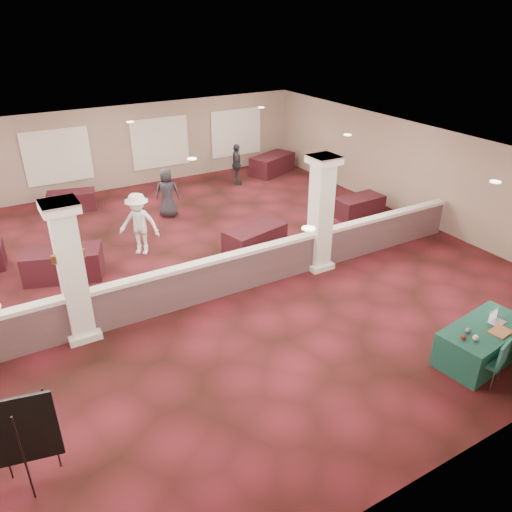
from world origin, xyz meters
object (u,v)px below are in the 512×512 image
conf_chair_side (494,358)px  far_table_front_right (359,206)px  attendee_d (167,193)px  far_table_back_center (72,201)px  far_table_back_right (272,164)px  near_table (482,343)px  easel_board (21,431)px  attendee_b (139,224)px  far_table_front_center (255,239)px  far_table_front_left (64,264)px  attendee_c (237,164)px

conf_chair_side → far_table_front_right: bearing=50.1°
attendee_d → far_table_back_center: bearing=-12.7°
far_table_front_right → far_table_back_right: 5.66m
near_table → easel_board: bearing=163.3°
far_table_front_right → attendee_b: 7.59m
conf_chair_side → far_table_front_center: size_ratio=0.54×
conf_chair_side → far_table_back_right: (3.44, 13.59, -0.18)m
far_table_front_left → far_table_back_center: (1.27, 5.01, -0.07)m
far_table_front_right → attendee_b: size_ratio=0.92×
near_table → far_table_front_left: (-6.77, 7.99, 0.01)m
far_table_back_center → attendee_c: 6.50m
near_table → far_table_back_center: 14.12m
far_table_front_right → attendee_d: size_ratio=1.00×
far_table_front_right → far_table_back_center: (-8.50, 5.66, -0.02)m
easel_board → far_table_back_center: 11.98m
easel_board → attendee_d: size_ratio=1.01×
attendee_c → far_table_back_center: bearing=109.8°
attendee_d → easel_board: bearing=85.2°
far_table_front_center → far_table_back_center: far_table_front_center is taller
far_table_front_center → far_table_front_left: bearing=167.3°
far_table_front_right → easel_board: bearing=-152.9°
easel_board → far_table_front_left: size_ratio=0.87×
far_table_front_center → far_table_front_right: (4.50, 0.54, -0.03)m
far_table_front_left → easel_board: bearing=-105.2°
attendee_b → far_table_back_center: bearing=141.1°
conf_chair_side → far_table_back_right: bearing=59.6°
conf_chair_side → far_table_front_right: 8.66m
far_table_back_center → far_table_front_right: bearing=-33.7°
far_table_front_right → far_table_back_center: far_table_front_right is taller
far_table_front_left → attendee_c: bearing=30.2°
far_table_front_center → attendee_d: 4.08m
conf_chair_side → far_table_front_left: conf_chair_side is taller
near_table → easel_board: 8.70m
attendee_d → conf_chair_side: bearing=128.9°
far_table_back_right → attendee_d: bearing=-157.7°
near_table → attendee_c: 12.54m
conf_chair_side → attendee_b: (-4.02, 8.95, 0.35)m
conf_chair_side → far_table_front_center: (-1.03, 7.39, -0.21)m
far_table_front_left → far_table_back_center: bearing=75.7°
far_table_front_right → attendee_c: 5.57m
far_table_front_left → far_table_front_center: bearing=-12.7°
attendee_c → far_table_front_center: bearing=-179.1°
far_table_back_center → attendee_d: 3.66m
far_table_front_center → easel_board: bearing=-142.8°
attendee_d → far_table_front_left: bearing=60.9°
far_table_front_center → far_table_back_center: size_ratio=1.14×
far_table_back_center → near_table: bearing=-67.1°
far_table_front_center → far_table_back_right: bearing=54.2°
near_table → attendee_c: bearing=78.4°
attendee_c → conf_chair_side: bearing=-162.0°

